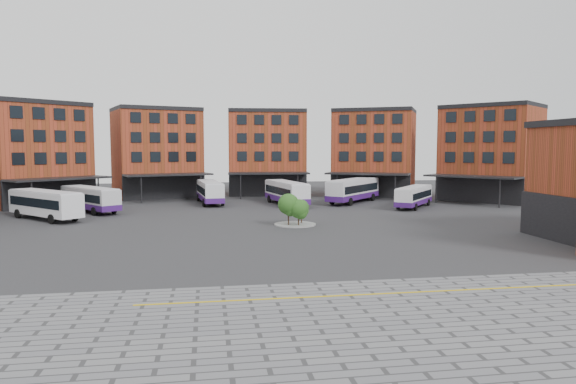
{
  "coord_description": "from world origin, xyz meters",
  "views": [
    {
      "loc": [
        -7.12,
        -40.87,
        8.19
      ],
      "look_at": [
        0.37,
        6.43,
        4.0
      ],
      "focal_mm": 32.0,
      "sensor_mm": 36.0,
      "label": 1
    }
  ],
  "objects": [
    {
      "name": "bus_d",
      "position": [
        4.0,
        30.93,
        1.8
      ],
      "size": [
        4.89,
        12.11,
        3.33
      ],
      "rotation": [
        0.0,
        0.0,
        0.19
      ],
      "color": "silver",
      "rests_on": "ground"
    },
    {
      "name": "bus_e",
      "position": [
        14.23,
        32.21,
        1.9
      ],
      "size": [
        10.39,
        11.25,
        3.51
      ],
      "rotation": [
        0.0,
        0.0,
        -0.72
      ],
      "color": "silver",
      "rests_on": "ground"
    },
    {
      "name": "bus_c",
      "position": [
        -6.75,
        34.34,
        1.76
      ],
      "size": [
        4.0,
        11.74,
        3.24
      ],
      "rotation": [
        0.0,
        0.0,
        0.12
      ],
      "color": "silver",
      "rests_on": "ground"
    },
    {
      "name": "ground",
      "position": [
        0.0,
        0.0,
        0.0
      ],
      "size": [
        160.0,
        160.0,
        0.0
      ],
      "primitive_type": "plane",
      "color": "#28282B",
      "rests_on": "ground"
    },
    {
      "name": "bus_b",
      "position": [
        -21.78,
        26.67,
        1.72
      ],
      "size": [
        8.95,
        10.49,
        3.17
      ],
      "rotation": [
        0.0,
        0.0,
        0.66
      ],
      "color": "silver",
      "rests_on": "ground"
    },
    {
      "name": "main_building",
      "position": [
        -4.77,
        38.25,
        7.23
      ],
      "size": [
        94.14,
        42.48,
        14.6
      ],
      "color": "#9C3822",
      "rests_on": "ground"
    },
    {
      "name": "yellow_line",
      "position": [
        2.0,
        -14.0,
        0.03
      ],
      "size": [
        26.0,
        0.15,
        0.02
      ],
      "primitive_type": "cube",
      "color": "gold",
      "rests_on": "paving_zone"
    },
    {
      "name": "paving_zone",
      "position": [
        2.0,
        -22.0,
        0.01
      ],
      "size": [
        50.0,
        22.0,
        0.02
      ],
      "primitive_type": "cube",
      "color": "slate",
      "rests_on": "ground"
    },
    {
      "name": "bus_a",
      "position": [
        -25.26,
        20.3,
        1.95
      ],
      "size": [
        10.0,
        10.21,
        3.29
      ],
      "rotation": [
        0.0,
        0.0,
        0.77
      ],
      "color": "white",
      "rests_on": "ground"
    },
    {
      "name": "bus_f",
      "position": [
        20.65,
        24.94,
        1.56
      ],
      "size": [
        8.19,
        9.45,
        2.87
      ],
      "rotation": [
        0.0,
        0.0,
        -0.67
      ],
      "color": "white",
      "rests_on": "ground"
    },
    {
      "name": "tree_island",
      "position": [
        1.88,
        11.47,
        1.81
      ],
      "size": [
        4.4,
        4.4,
        3.4
      ],
      "color": "gray",
      "rests_on": "ground"
    }
  ]
}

